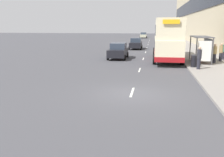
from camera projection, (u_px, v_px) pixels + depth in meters
ground_plane at (132, 94)px, 13.48m from camera, size 220.00×220.00×0.00m
pavement at (181, 44)px, 49.58m from camera, size 5.00×93.00×0.14m
lane_mark_0 at (132, 92)px, 13.82m from camera, size 0.12×2.00×0.01m
lane_mark_1 at (140, 70)px, 20.82m from camera, size 0.12×2.00×0.01m
lane_mark_2 at (143, 59)px, 27.81m from camera, size 0.12×2.00×0.01m
lane_mark_3 at (146, 52)px, 34.80m from camera, size 0.12×2.00×0.01m
lane_mark_4 at (147, 48)px, 41.80m from camera, size 0.12×2.00×0.01m
lane_mark_5 at (148, 45)px, 48.79m from camera, size 0.12×2.00×0.01m
lane_mark_6 at (149, 42)px, 55.78m from camera, size 0.12×2.00×0.01m
lane_mark_7 at (149, 40)px, 62.78m from camera, size 0.12×2.00×0.01m
lane_mark_8 at (150, 39)px, 69.77m from camera, size 0.12×2.00×0.01m
bus_shelter at (203, 44)px, 23.78m from camera, size 1.60×4.20×2.48m
double_decker_bus_near at (167, 39)px, 26.41m from camera, size 2.85×10.94×4.30m
car_0 at (136, 44)px, 39.27m from camera, size 1.97×4.40×1.74m
car_1 at (118, 51)px, 27.83m from camera, size 2.04×4.33×1.74m
car_2 at (143, 35)px, 75.21m from camera, size 2.02×4.53×1.67m
car_3 at (161, 42)px, 42.00m from camera, size 1.91×3.93×1.75m
pedestrian_at_shelter at (224, 51)px, 25.90m from camera, size 0.35×0.35×1.77m
pedestrian_1 at (221, 52)px, 24.69m from camera, size 0.36×0.36×1.80m
pedestrian_2 at (215, 53)px, 23.54m from camera, size 0.36×0.36×1.82m
pedestrian_3 at (199, 58)px, 20.20m from camera, size 0.36×0.36×1.84m
litter_bin at (194, 61)px, 21.38m from camera, size 0.55×0.55×1.05m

